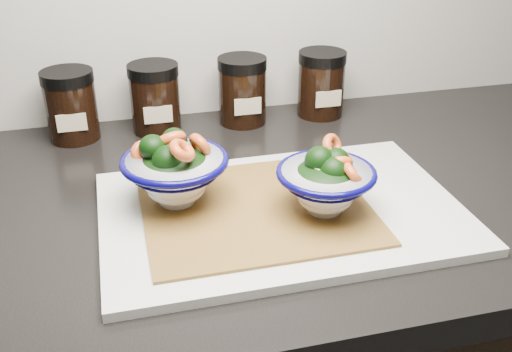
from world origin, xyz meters
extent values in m
cube|color=black|center=(0.00, 1.45, 0.88)|extent=(3.50, 0.60, 0.04)
cube|color=silver|center=(0.02, 1.38, 0.91)|extent=(0.45, 0.30, 0.01)
cube|color=#A47631|center=(-0.01, 1.38, 0.91)|extent=(0.28, 0.24, 0.00)
cylinder|color=white|center=(-0.11, 1.42, 0.92)|extent=(0.05, 0.05, 0.01)
ellipsoid|color=white|center=(-0.11, 1.42, 0.94)|extent=(0.07, 0.07, 0.03)
torus|color=#07044A|center=(-0.11, 1.42, 0.97)|extent=(0.13, 0.13, 0.01)
torus|color=#07044A|center=(-0.11, 1.42, 0.96)|extent=(0.11, 0.11, 0.00)
ellipsoid|color=black|center=(-0.11, 1.42, 0.96)|extent=(0.10, 0.10, 0.04)
ellipsoid|color=black|center=(-0.10, 1.45, 0.98)|extent=(0.03, 0.03, 0.03)
cylinder|color=#477233|center=(-0.10, 1.45, 0.97)|extent=(0.01, 0.01, 0.02)
ellipsoid|color=black|center=(-0.13, 1.43, 0.99)|extent=(0.03, 0.03, 0.03)
cylinder|color=#477233|center=(-0.13, 1.43, 0.98)|extent=(0.01, 0.01, 0.02)
ellipsoid|color=black|center=(-0.12, 1.41, 0.98)|extent=(0.04, 0.04, 0.04)
cylinder|color=#477233|center=(-0.12, 1.41, 0.97)|extent=(0.01, 0.02, 0.03)
torus|color=orange|center=(-0.10, 1.40, 1.00)|extent=(0.05, 0.06, 0.04)
torus|color=orange|center=(-0.07, 1.43, 0.98)|extent=(0.04, 0.05, 0.05)
torus|color=orange|center=(-0.11, 1.44, 0.99)|extent=(0.05, 0.04, 0.04)
torus|color=orange|center=(-0.14, 1.44, 0.98)|extent=(0.04, 0.04, 0.05)
cylinder|color=#CCBC8E|center=(-0.11, 1.45, 0.98)|extent=(0.02, 0.02, 0.01)
cylinder|color=white|center=(0.07, 1.35, 0.92)|extent=(0.04, 0.04, 0.01)
ellipsoid|color=white|center=(0.07, 1.35, 0.93)|extent=(0.07, 0.07, 0.03)
torus|color=#07044A|center=(0.07, 1.35, 0.97)|extent=(0.12, 0.12, 0.01)
torus|color=#07044A|center=(0.07, 1.35, 0.96)|extent=(0.10, 0.10, 0.00)
ellipsoid|color=black|center=(0.07, 1.35, 0.96)|extent=(0.09, 0.09, 0.04)
ellipsoid|color=black|center=(0.08, 1.36, 0.98)|extent=(0.03, 0.03, 0.03)
cylinder|color=#477233|center=(0.08, 1.36, 0.97)|extent=(0.01, 0.01, 0.02)
ellipsoid|color=black|center=(0.07, 1.35, 0.97)|extent=(0.04, 0.04, 0.04)
cylinder|color=#477233|center=(0.07, 1.35, 0.96)|extent=(0.01, 0.01, 0.03)
ellipsoid|color=black|center=(0.06, 1.36, 0.98)|extent=(0.04, 0.04, 0.04)
cylinder|color=#477233|center=(0.06, 1.36, 0.97)|extent=(0.01, 0.01, 0.02)
ellipsoid|color=black|center=(0.08, 1.35, 0.97)|extent=(0.04, 0.04, 0.03)
cylinder|color=#477233|center=(0.08, 1.35, 0.96)|extent=(0.01, 0.01, 0.02)
torus|color=orange|center=(0.08, 1.35, 0.98)|extent=(0.05, 0.04, 0.05)
torus|color=orange|center=(0.08, 1.38, 0.99)|extent=(0.05, 0.04, 0.04)
torus|color=orange|center=(0.07, 1.36, 0.98)|extent=(0.04, 0.03, 0.04)
torus|color=orange|center=(0.09, 1.34, 0.97)|extent=(0.04, 0.04, 0.04)
torus|color=orange|center=(0.08, 1.36, 0.97)|extent=(0.05, 0.05, 0.04)
cylinder|color=#CCBC8E|center=(0.06, 1.35, 0.98)|extent=(0.02, 0.02, 0.01)
cylinder|color=black|center=(-0.24, 1.69, 0.95)|extent=(0.08, 0.08, 0.09)
cylinder|color=black|center=(-0.24, 1.69, 1.00)|extent=(0.08, 0.08, 0.02)
cube|color=#C6B793|center=(-0.24, 1.65, 0.94)|extent=(0.04, 0.00, 0.03)
cylinder|color=black|center=(-0.11, 1.69, 0.95)|extent=(0.08, 0.08, 0.09)
cylinder|color=black|center=(-0.11, 1.69, 1.00)|extent=(0.08, 0.08, 0.02)
cube|color=#C6B793|center=(-0.11, 1.65, 0.94)|extent=(0.04, 0.00, 0.03)
cylinder|color=black|center=(0.04, 1.69, 0.95)|extent=(0.08, 0.08, 0.09)
cylinder|color=black|center=(0.04, 1.69, 1.00)|extent=(0.08, 0.08, 0.02)
cube|color=#C6B793|center=(0.04, 1.65, 0.94)|extent=(0.04, 0.00, 0.03)
cylinder|color=black|center=(0.18, 1.69, 0.95)|extent=(0.08, 0.08, 0.09)
cylinder|color=black|center=(0.18, 1.69, 1.00)|extent=(0.08, 0.08, 0.02)
cube|color=#C6B793|center=(0.18, 1.65, 0.94)|extent=(0.04, 0.00, 0.03)
camera|label=1|loc=(-0.17, 0.76, 1.30)|focal=42.00mm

